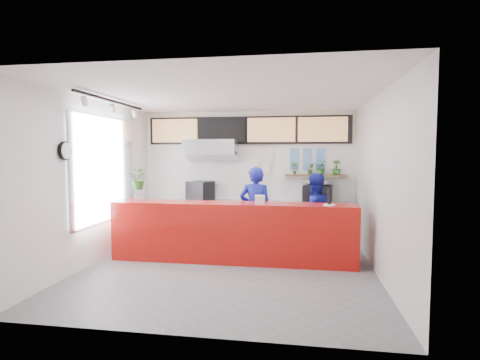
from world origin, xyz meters
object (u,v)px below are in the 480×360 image
Objects in this scene: staff_right at (314,215)px; pepper_mill at (329,197)px; panini_oven at (200,191)px; service_counter at (232,232)px; staff_center at (256,211)px; espresso_machine at (318,194)px.

staff_right is 5.99× the size of pepper_mill.
service_counter is at bearing -38.15° from panini_oven.
staff_center is 1.56m from pepper_mill.
espresso_machine is at bearing -135.52° from staff_center.
pepper_mill is (2.83, -1.87, 0.13)m from panini_oven.
staff_center reaches higher than staff_right.
panini_oven is (-1.08, 1.80, 0.57)m from service_counter.
panini_oven reaches higher than service_counter.
service_counter is 2.49m from espresso_machine.
espresso_machine is (1.63, 1.80, 0.54)m from service_counter.
service_counter is 2.57× the size of staff_center.
espresso_machine is 0.35× the size of staff_center.
staff_right reaches higher than espresso_machine.
espresso_machine is 1.78m from staff_center.
panini_oven is at bearing -40.07° from staff_center.
panini_oven is 1.84× the size of pepper_mill.
espresso_machine is at bearing 20.77° from panini_oven.
service_counter is 7.42× the size of espresso_machine.
staff_center is at bearing -17.81° from staff_right.
pepper_mill is (1.37, -0.64, 0.37)m from staff_center.
espresso_machine is at bearing 93.38° from pepper_mill.
staff_center is (0.37, 0.57, 0.33)m from service_counter.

